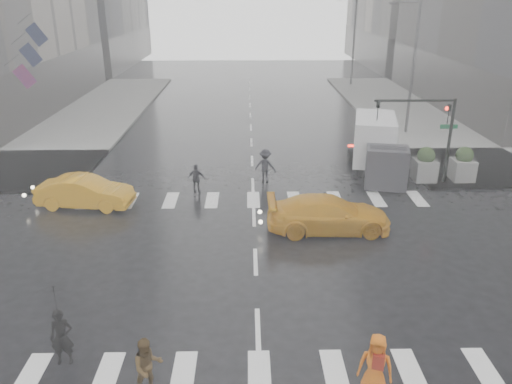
{
  "coord_description": "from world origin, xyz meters",
  "views": [
    {
      "loc": [
        -0.28,
        -16.3,
        9.32
      ],
      "look_at": [
        0.06,
        2.0,
        2.0
      ],
      "focal_mm": 35.0,
      "sensor_mm": 36.0,
      "label": 1
    }
  ],
  "objects_px": {
    "pedestrian_brown": "(148,366)",
    "box_truck": "(377,146)",
    "pedestrian_orange": "(376,366)",
    "taxi_mid": "(85,192)",
    "traffic_signal_pole": "(432,124)"
  },
  "relations": [
    {
      "from": "pedestrian_orange",
      "to": "traffic_signal_pole",
      "type": "bearing_deg",
      "value": 85.91
    },
    {
      "from": "traffic_signal_pole",
      "to": "pedestrian_orange",
      "type": "bearing_deg",
      "value": -112.89
    },
    {
      "from": "pedestrian_brown",
      "to": "traffic_signal_pole",
      "type": "bearing_deg",
      "value": 25.59
    },
    {
      "from": "traffic_signal_pole",
      "to": "box_truck",
      "type": "distance_m",
      "value": 3.16
    },
    {
      "from": "pedestrian_orange",
      "to": "taxi_mid",
      "type": "relative_size",
      "value": 0.4
    },
    {
      "from": "traffic_signal_pole",
      "to": "taxi_mid",
      "type": "xyz_separation_m",
      "value": [
        -16.84,
        -2.67,
        -2.49
      ]
    },
    {
      "from": "pedestrian_brown",
      "to": "box_truck",
      "type": "relative_size",
      "value": 0.28
    },
    {
      "from": "pedestrian_brown",
      "to": "taxi_mid",
      "type": "height_order",
      "value": "pedestrian_brown"
    },
    {
      "from": "taxi_mid",
      "to": "traffic_signal_pole",
      "type": "bearing_deg",
      "value": -74.16
    },
    {
      "from": "pedestrian_brown",
      "to": "box_truck",
      "type": "bearing_deg",
      "value": 33.96
    },
    {
      "from": "traffic_signal_pole",
      "to": "box_truck",
      "type": "relative_size",
      "value": 0.79
    },
    {
      "from": "pedestrian_brown",
      "to": "pedestrian_orange",
      "type": "bearing_deg",
      "value": -27.04
    },
    {
      "from": "traffic_signal_pole",
      "to": "pedestrian_brown",
      "type": "xyz_separation_m",
      "value": [
        -11.77,
        -14.49,
        -2.42
      ]
    },
    {
      "from": "traffic_signal_pole",
      "to": "pedestrian_orange",
      "type": "xyz_separation_m",
      "value": [
        -6.19,
        -14.66,
        -2.34
      ]
    },
    {
      "from": "taxi_mid",
      "to": "box_truck",
      "type": "bearing_deg",
      "value": -67.07
    }
  ]
}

